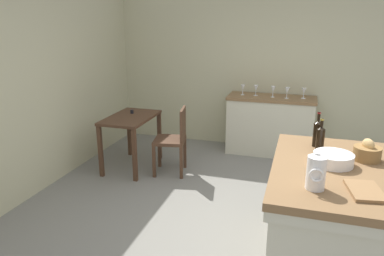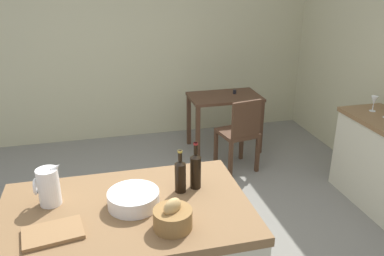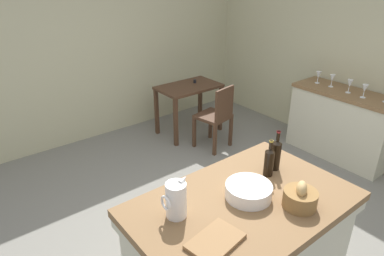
# 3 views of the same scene
# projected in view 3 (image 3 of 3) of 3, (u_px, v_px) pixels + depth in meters

# --- Properties ---
(ground_plane) EXTENTS (6.76, 6.76, 0.00)m
(ground_plane) POSITION_uv_depth(u_px,v_px,m) (210.00, 227.00, 3.31)
(ground_plane) COLOR slate
(wall_back) EXTENTS (5.32, 0.12, 2.60)m
(wall_back) POSITION_uv_depth(u_px,v_px,m) (87.00, 48.00, 4.60)
(wall_back) COLOR #B7B28E
(wall_back) RESTS_ON ground
(wall_right) EXTENTS (0.12, 5.20, 2.60)m
(wall_right) POSITION_uv_depth(u_px,v_px,m) (371.00, 55.00, 4.20)
(wall_right) COLOR #B7B28E
(wall_right) RESTS_ON ground
(island_table) EXTENTS (1.51, 0.95, 0.89)m
(island_table) POSITION_uv_depth(u_px,v_px,m) (240.00, 247.00, 2.43)
(island_table) COLOR brown
(island_table) RESTS_ON ground
(side_cabinet) EXTENTS (0.52, 1.31, 0.89)m
(side_cabinet) POSITION_uv_depth(u_px,v_px,m) (341.00, 124.00, 4.40)
(side_cabinet) COLOR brown
(side_cabinet) RESTS_ON ground
(writing_desk) EXTENTS (0.90, 0.56, 0.79)m
(writing_desk) POSITION_uv_depth(u_px,v_px,m) (189.00, 93.00, 4.96)
(writing_desk) COLOR #472D1E
(writing_desk) RESTS_ON ground
(wooden_chair) EXTENTS (0.47, 0.47, 0.90)m
(wooden_chair) POSITION_uv_depth(u_px,v_px,m) (217.00, 115.00, 4.56)
(wooden_chair) COLOR #472D1E
(wooden_chair) RESTS_ON ground
(pitcher) EXTENTS (0.17, 0.13, 0.28)m
(pitcher) POSITION_uv_depth(u_px,v_px,m) (176.00, 200.00, 2.07)
(pitcher) COLOR white
(pitcher) RESTS_ON island_table
(wash_bowl) EXTENTS (0.31, 0.31, 0.10)m
(wash_bowl) POSITION_uv_depth(u_px,v_px,m) (249.00, 191.00, 2.27)
(wash_bowl) COLOR white
(wash_bowl) RESTS_ON island_table
(bread_basket) EXTENTS (0.22, 0.22, 0.18)m
(bread_basket) POSITION_uv_depth(u_px,v_px,m) (300.00, 198.00, 2.17)
(bread_basket) COLOR olive
(bread_basket) RESTS_ON island_table
(cutting_board) EXTENTS (0.34, 0.26, 0.02)m
(cutting_board) POSITION_uv_depth(u_px,v_px,m) (215.00, 241.00, 1.90)
(cutting_board) COLOR olive
(cutting_board) RESTS_ON island_table
(wine_bottle_dark) EXTENTS (0.07, 0.07, 0.32)m
(wine_bottle_dark) POSITION_uv_depth(u_px,v_px,m) (276.00, 154.00, 2.55)
(wine_bottle_dark) COLOR black
(wine_bottle_dark) RESTS_ON island_table
(wine_bottle_amber) EXTENTS (0.07, 0.07, 0.29)m
(wine_bottle_amber) POSITION_uv_depth(u_px,v_px,m) (269.00, 161.00, 2.48)
(wine_bottle_amber) COLOR black
(wine_bottle_amber) RESTS_ON island_table
(wine_glass_left) EXTENTS (0.07, 0.07, 0.16)m
(wine_glass_left) POSITION_uv_depth(u_px,v_px,m) (365.00, 89.00, 3.97)
(wine_glass_left) COLOR white
(wine_glass_left) RESTS_ON side_cabinet
(wine_glass_middle) EXTENTS (0.07, 0.07, 0.17)m
(wine_glass_middle) POSITION_uv_depth(u_px,v_px,m) (350.00, 84.00, 4.13)
(wine_glass_middle) COLOR white
(wine_glass_middle) RESTS_ON side_cabinet
(wine_glass_right) EXTENTS (0.07, 0.07, 0.16)m
(wine_glass_right) POSITION_uv_depth(u_px,v_px,m) (332.00, 79.00, 4.34)
(wine_glass_right) COLOR white
(wine_glass_right) RESTS_ON side_cabinet
(wine_glass_far_right) EXTENTS (0.07, 0.07, 0.16)m
(wine_glass_far_right) POSITION_uv_depth(u_px,v_px,m) (318.00, 75.00, 4.47)
(wine_glass_far_right) COLOR white
(wine_glass_far_right) RESTS_ON side_cabinet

